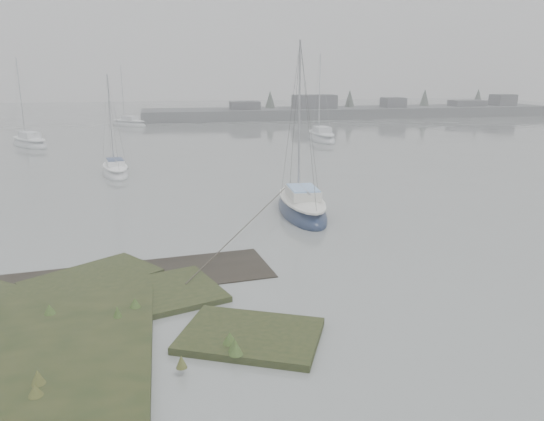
{
  "coord_description": "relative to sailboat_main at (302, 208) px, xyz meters",
  "views": [
    {
      "loc": [
        -1.49,
        -12.76,
        6.76
      ],
      "look_at": [
        2.3,
        5.45,
        1.8
      ],
      "focal_mm": 35.0,
      "sensor_mm": 36.0,
      "label": 1
    }
  ],
  "objects": [
    {
      "name": "ground",
      "position": [
        -4.97,
        18.79,
        -0.27
      ],
      "size": [
        160.0,
        160.0,
        0.0
      ],
      "primitive_type": "plane",
      "color": "slate",
      "rests_on": "ground"
    },
    {
      "name": "far_shoreline",
      "position": [
        21.88,
        50.69,
        0.58
      ],
      "size": [
        60.0,
        8.0,
        4.15
      ],
      "color": "#4C4F51",
      "rests_on": "ground"
    },
    {
      "name": "sailboat_main",
      "position": [
        0.0,
        0.0,
        0.0
      ],
      "size": [
        2.29,
        6.28,
        8.75
      ],
      "rotation": [
        0.0,
        0.0,
        -0.04
      ],
      "color": "#141F3B",
      "rests_on": "ground"
    },
    {
      "name": "sailboat_white",
      "position": [
        -9.58,
        12.04,
        -0.05
      ],
      "size": [
        2.5,
        5.16,
        6.98
      ],
      "rotation": [
        0.0,
        0.0,
        0.18
      ],
      "color": "silver",
      "rests_on": "ground"
    },
    {
      "name": "sailboat_far_a",
      "position": [
        -18.27,
        27.61,
        -0.01
      ],
      "size": [
        4.99,
        6.02,
        8.41
      ],
      "rotation": [
        0.0,
        0.0,
        0.6
      ],
      "color": "#A9AEB2",
      "rests_on": "ground"
    },
    {
      "name": "sailboat_far_b",
      "position": [
        8.92,
        26.17,
        0.0
      ],
      "size": [
        2.12,
        6.31,
        8.88
      ],
      "rotation": [
        0.0,
        0.0,
        0.01
      ],
      "color": "#A8ACB1",
      "rests_on": "ground"
    },
    {
      "name": "sailboat_far_c",
      "position": [
        -10.36,
        44.4,
        -0.03
      ],
      "size": [
        5.27,
        5.14,
        7.83
      ],
      "rotation": [
        0.0,
        0.0,
        0.81
      ],
      "color": "#AAB0B4",
      "rests_on": "ground"
    }
  ]
}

